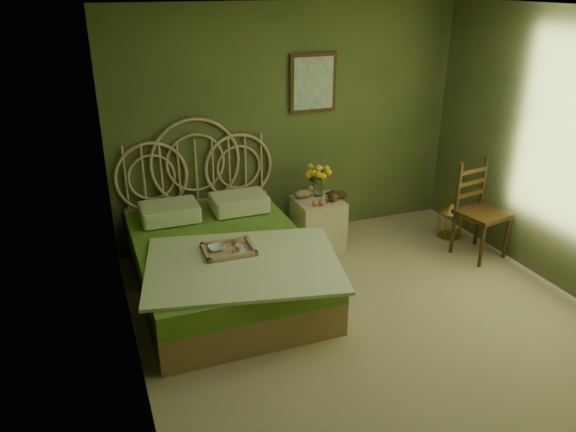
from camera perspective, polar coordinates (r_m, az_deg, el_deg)
name	(u,v)px	position (r m, az deg, el deg)	size (l,w,h in m)	color
floor	(384,334)	(4.98, 9.73, -11.71)	(4.50, 4.50, 0.00)	tan
ceiling	(410,12)	(4.11, 12.28, 19.62)	(4.50, 4.50, 0.00)	silver
wall_back	(290,125)	(6.31, 0.21, 9.22)	(4.00, 4.00, 0.00)	#5B6535
wall_left	(127,231)	(3.79, -16.02, -1.43)	(4.50, 4.50, 0.00)	#5B6535
wall_art	(313,83)	(6.29, 2.57, 13.34)	(0.54, 0.04, 0.64)	#331F0E
bed	(223,261)	(5.41, -6.62, -4.53)	(1.87, 2.36, 1.47)	#A47852
nightstand	(318,216)	(6.28, 3.04, 0.00)	(0.50, 0.50, 0.98)	beige
chair	(478,204)	(6.36, 18.78, 1.20)	(0.54, 0.54, 1.04)	#331F0E
birdcage	(450,220)	(6.80, 16.16, -0.40)	(0.28, 0.28, 0.42)	#B6923A
book_lower	(332,196)	(6.28, 4.52, 2.02)	(0.16, 0.21, 0.02)	#381E0F
book_upper	(332,195)	(6.27, 4.53, 2.19)	(0.15, 0.20, 0.02)	#472819
cereal_bowl	(216,248)	(5.07, -7.29, -3.25)	(0.15, 0.15, 0.04)	white
coffee_cup	(239,248)	(5.00, -4.99, -3.28)	(0.08, 0.08, 0.07)	white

